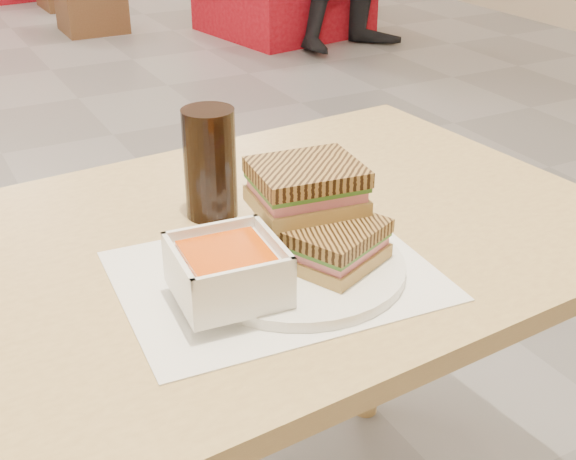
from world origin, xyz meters
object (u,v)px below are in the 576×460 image
main_table (206,320)px  plate (298,267)px  panini_lower (336,244)px  cola_glass (210,164)px  soup_bowl (228,272)px

main_table → plate: (0.08, -0.12, 0.12)m
panini_lower → cola_glass: cola_glass is taller
main_table → soup_bowl: 0.22m
plate → cola_glass: cola_glass is taller
main_table → soup_bowl: bearing=-100.1°
plate → cola_glass: bearing=97.6°
plate → panini_lower: size_ratio=1.87×
plate → panini_lower: panini_lower is taller
plate → main_table: bearing=125.1°
plate → soup_bowl: (-0.11, -0.03, 0.04)m
plate → soup_bowl: size_ratio=2.07×
plate → panini_lower: (0.04, -0.02, 0.03)m
main_table → cola_glass: (0.05, 0.09, 0.19)m
main_table → soup_bowl: soup_bowl is taller
plate → panini_lower: 0.06m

